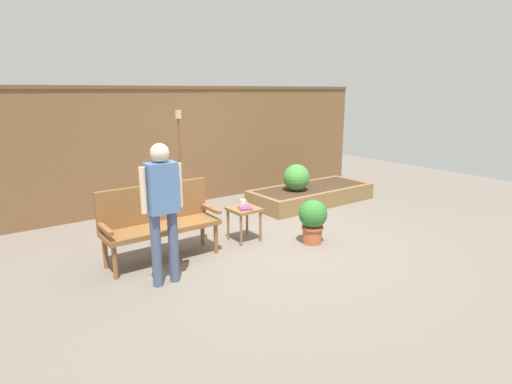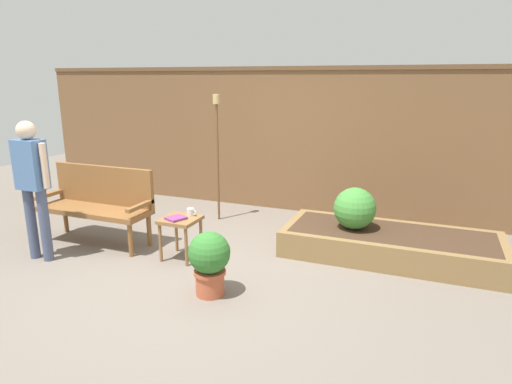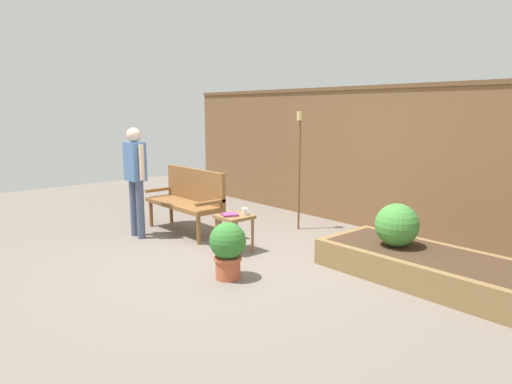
# 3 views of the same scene
# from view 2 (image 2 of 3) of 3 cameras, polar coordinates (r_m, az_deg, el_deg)

# --- Properties ---
(ground_plane) EXTENTS (14.00, 14.00, 0.00)m
(ground_plane) POSITION_cam_2_polar(r_m,az_deg,el_deg) (4.84, -8.16, -10.07)
(ground_plane) COLOR #70665B
(fence_back) EXTENTS (8.40, 0.14, 2.16)m
(fence_back) POSITION_cam_2_polar(r_m,az_deg,el_deg) (6.83, 2.53, 6.86)
(fence_back) COLOR brown
(fence_back) RESTS_ON ground_plane
(garden_bench) EXTENTS (1.44, 0.48, 0.94)m
(garden_bench) POSITION_cam_2_polar(r_m,az_deg,el_deg) (5.80, -19.57, -0.87)
(garden_bench) COLOR brown
(garden_bench) RESTS_ON ground_plane
(side_table) EXTENTS (0.40, 0.40, 0.48)m
(side_table) POSITION_cam_2_polar(r_m,az_deg,el_deg) (5.05, -9.69, -4.21)
(side_table) COLOR olive
(side_table) RESTS_ON ground_plane
(cup_on_table) EXTENTS (0.12, 0.08, 0.09)m
(cup_on_table) POSITION_cam_2_polar(r_m,az_deg,el_deg) (5.08, -8.39, -2.57)
(cup_on_table) COLOR silver
(cup_on_table) RESTS_ON side_table
(book_on_table) EXTENTS (0.24, 0.24, 0.03)m
(book_on_table) POSITION_cam_2_polar(r_m,az_deg,el_deg) (4.98, -10.25, -3.34)
(book_on_table) COLOR #7F3875
(book_on_table) RESTS_ON side_table
(potted_boxwood) EXTENTS (0.40, 0.40, 0.62)m
(potted_boxwood) POSITION_cam_2_polar(r_m,az_deg,el_deg) (4.20, -6.01, -8.62)
(potted_boxwood) COLOR #B75638
(potted_boxwood) RESTS_ON ground_plane
(raised_planter_bed) EXTENTS (2.40, 1.00, 0.30)m
(raised_planter_bed) POSITION_cam_2_polar(r_m,az_deg,el_deg) (5.32, 16.81, -6.47)
(raised_planter_bed) COLOR olive
(raised_planter_bed) RESTS_ON ground_plane
(shrub_near_bench) EXTENTS (0.48, 0.48, 0.48)m
(shrub_near_bench) POSITION_cam_2_polar(r_m,az_deg,el_deg) (5.22, 12.57, -2.07)
(shrub_near_bench) COLOR brown
(shrub_near_bench) RESTS_ON raised_planter_bed
(tiki_torch) EXTENTS (0.10, 0.10, 1.78)m
(tiki_torch) POSITION_cam_2_polar(r_m,az_deg,el_deg) (6.22, -5.00, 7.18)
(tiki_torch) COLOR brown
(tiki_torch) RESTS_ON ground_plane
(person_by_bench) EXTENTS (0.47, 0.20, 1.56)m
(person_by_bench) POSITION_cam_2_polar(r_m,az_deg,el_deg) (5.40, -26.82, 1.53)
(person_by_bench) COLOR #475170
(person_by_bench) RESTS_ON ground_plane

